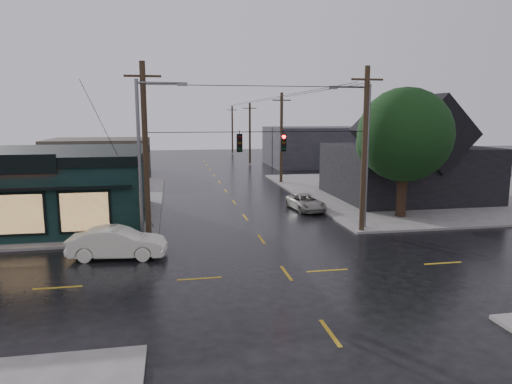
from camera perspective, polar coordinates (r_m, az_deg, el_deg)
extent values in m
plane|color=black|center=(21.53, 3.79, -10.09)|extent=(160.00, 160.00, 0.00)
cube|color=#63605C|center=(47.44, 21.57, 0.17)|extent=(28.00, 28.00, 0.15)
cube|color=black|center=(34.48, -27.10, 0.17)|extent=(16.00, 12.00, 4.20)
cube|color=black|center=(34.22, -27.40, 4.14)|extent=(16.30, 12.30, 0.60)
cube|color=black|center=(42.05, 18.12, 2.45)|extent=(12.00, 11.00, 4.50)
cylinder|color=black|center=(33.77, 17.78, 0.67)|extent=(0.70, 0.70, 4.30)
sphere|color=black|center=(33.43, 18.10, 6.81)|extent=(6.55, 6.55, 6.55)
cylinder|color=black|center=(26.64, 0.48, 7.53)|extent=(13.00, 0.04, 0.04)
cube|color=#3B322B|center=(60.52, -18.98, 4.22)|extent=(12.00, 10.00, 4.40)
cube|color=#27272C|center=(68.13, 7.60, 5.69)|extent=(14.00, 12.00, 5.60)
imported|color=silver|center=(24.50, -16.92, -6.09)|extent=(5.01, 2.21, 1.60)
imported|color=gray|center=(35.46, 6.24, -1.30)|extent=(2.47, 4.55, 1.21)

